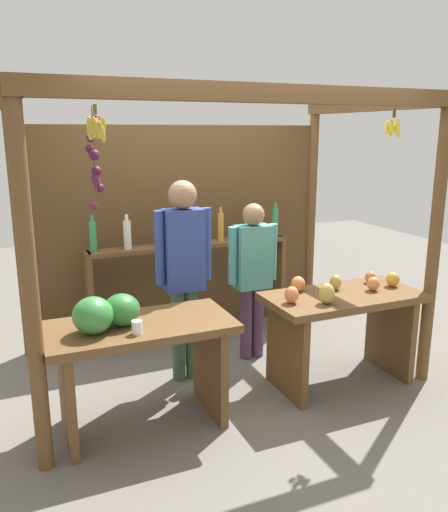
# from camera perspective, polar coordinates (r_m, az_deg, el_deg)

# --- Properties ---
(ground_plane) EXTENTS (12.00, 12.00, 0.00)m
(ground_plane) POSITION_cam_1_polar(r_m,az_deg,el_deg) (4.79, -0.88, -12.04)
(ground_plane) COLOR slate
(ground_plane) RESTS_ON ground
(market_stall) EXTENTS (3.21, 1.95, 2.38)m
(market_stall) POSITION_cam_1_polar(r_m,az_deg,el_deg) (4.77, -3.01, 5.19)
(market_stall) COLOR brown
(market_stall) RESTS_ON ground
(fruit_counter_left) EXTENTS (1.30, 0.64, 1.03)m
(fruit_counter_left) POSITION_cam_1_polar(r_m,az_deg,el_deg) (3.67, -10.06, -9.60)
(fruit_counter_left) COLOR brown
(fruit_counter_left) RESTS_ON ground
(fruit_counter_right) EXTENTS (1.30, 0.64, 0.95)m
(fruit_counter_right) POSITION_cam_1_polar(r_m,az_deg,el_deg) (4.39, 12.93, -6.56)
(fruit_counter_right) COLOR brown
(fruit_counter_right) RESTS_ON ground
(bottle_shelf_unit) EXTENTS (2.06, 0.22, 1.35)m
(bottle_shelf_unit) POSITION_cam_1_polar(r_m,az_deg,el_deg) (5.13, -3.64, -0.76)
(bottle_shelf_unit) COLOR brown
(bottle_shelf_unit) RESTS_ON ground
(vendor_man) EXTENTS (0.48, 0.23, 1.70)m
(vendor_man) POSITION_cam_1_polar(r_m,az_deg,el_deg) (4.22, -4.49, -0.74)
(vendor_man) COLOR #3D5D40
(vendor_man) RESTS_ON ground
(vendor_woman) EXTENTS (0.48, 0.20, 1.46)m
(vendor_woman) POSITION_cam_1_polar(r_m,az_deg,el_deg) (4.67, 3.21, -1.41)
(vendor_woman) COLOR #4C3150
(vendor_woman) RESTS_ON ground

